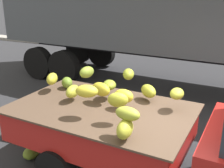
{
  "coord_description": "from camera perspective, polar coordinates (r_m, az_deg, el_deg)",
  "views": [
    {
      "loc": [
        0.39,
        -3.83,
        2.92
      ],
      "look_at": [
        -1.55,
        0.33,
        1.35
      ],
      "focal_mm": 44.6,
      "sensor_mm": 36.0,
      "label": 1
    }
  ],
  "objects": [
    {
      "name": "semi_trailer",
      "position": [
        8.34,
        15.41,
        15.64
      ],
      "size": [
        12.12,
        3.19,
        3.95
      ],
      "rotation": [
        0.0,
        0.0,
        -0.05
      ],
      "color": "#4C5156",
      "rests_on": "ground"
    },
    {
      "name": "produce_crate",
      "position": [
        6.14,
        -18.75,
        -9.16
      ],
      "size": [
        0.56,
        0.42,
        0.27
      ],
      "primitive_type": "cube",
      "rotation": [
        0.0,
        0.0,
        0.11
      ],
      "color": "olive",
      "rests_on": "ground"
    },
    {
      "name": "fallen_banana_bunch_near_tailgate",
      "position": [
        5.4,
        -16.19,
        -13.34
      ],
      "size": [
        0.3,
        0.38,
        0.21
      ],
      "primitive_type": "ellipsoid",
      "rotation": [
        0.0,
        0.0,
        4.8
      ],
      "color": "olive",
      "rests_on": "ground"
    }
  ]
}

